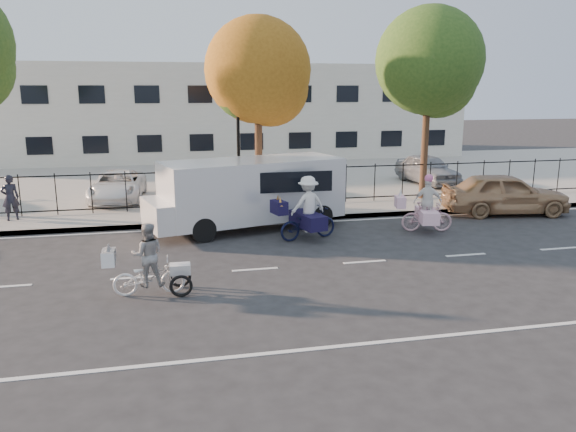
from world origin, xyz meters
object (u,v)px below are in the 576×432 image
object	(u,v)px
unicorn_bike	(426,211)
bull_bike	(307,214)
lamppost	(238,129)
zebra_trike	(149,267)
lot_car_c	(230,178)
gold_sedan	(505,193)
lot_car_d	(427,169)
pedestrian	(10,198)
lot_car_b	(118,185)
white_van	(249,191)

from	to	relation	value
unicorn_bike	bull_bike	xyz separation A→B (m)	(-4.01, -0.07, 0.09)
lamppost	zebra_trike	bearing A→B (deg)	-111.20
lot_car_c	gold_sedan	bearing A→B (deg)	-36.14
gold_sedan	lot_car_d	distance (m)	6.07
unicorn_bike	lamppost	bearing A→B (deg)	66.35
zebra_trike	unicorn_bike	world-z (taller)	unicorn_bike
lamppost	pedestrian	distance (m)	8.17
pedestrian	unicorn_bike	bearing A→B (deg)	143.04
gold_sedan	unicorn_bike	bearing A→B (deg)	123.01
pedestrian	lot_car_d	distance (m)	17.75
gold_sedan	lot_car_b	world-z (taller)	gold_sedan
lot_car_b	lot_car_c	world-z (taller)	lot_car_c
zebra_trike	lot_car_c	world-z (taller)	zebra_trike
white_van	gold_sedan	distance (m)	9.57
gold_sedan	pedestrian	world-z (taller)	pedestrian
lot_car_b	zebra_trike	bearing A→B (deg)	-78.70
white_van	gold_sedan	world-z (taller)	white_van
bull_bike	lot_car_d	xyz separation A→B (m)	(7.88, 7.95, 0.04)
bull_bike	lot_car_d	bearing A→B (deg)	-59.34
unicorn_bike	lot_car_b	world-z (taller)	unicorn_bike
zebra_trike	lot_car_d	world-z (taller)	zebra_trike
zebra_trike	white_van	xyz separation A→B (m)	(3.14, 5.66, 0.62)
unicorn_bike	white_van	bearing A→B (deg)	85.50
lamppost	unicorn_bike	size ratio (longest dim) A/B	2.25
pedestrian	lamppost	bearing A→B (deg)	160.61
white_van	lamppost	bearing A→B (deg)	75.65
lamppost	zebra_trike	xyz separation A→B (m)	(-3.12, -8.04, -2.47)
bull_bike	lot_car_d	distance (m)	11.20
gold_sedan	lot_car_c	xyz separation A→B (m)	(-9.58, 5.54, 0.03)
white_van	lot_car_c	xyz separation A→B (m)	(-0.02, 5.62, -0.46)
lot_car_c	lot_car_d	world-z (taller)	lot_car_d
bull_bike	lot_car_b	xyz separation A→B (m)	(-6.12, 6.93, -0.05)
lot_car_b	lot_car_d	distance (m)	14.04
gold_sedan	pedestrian	distance (m)	17.58
bull_bike	gold_sedan	bearing A→B (deg)	-91.41
zebra_trike	white_van	world-z (taller)	white_van
gold_sedan	lot_car_d	world-z (taller)	gold_sedan
zebra_trike	lot_car_d	distance (m)	17.24
zebra_trike	bull_bike	world-z (taller)	bull_bike
pedestrian	bull_bike	bearing A→B (deg)	136.31
white_van	lot_car_b	xyz separation A→B (m)	(-4.59, 5.14, -0.53)
lamppost	lot_car_b	bearing A→B (deg)	148.93
white_van	lot_car_d	size ratio (longest dim) A/B	1.72
gold_sedan	pedestrian	bearing A→B (deg)	91.87
gold_sedan	lot_car_d	xyz separation A→B (m)	(-0.15, 6.07, 0.06)
pedestrian	lot_car_c	xyz separation A→B (m)	(7.87, 3.41, -0.14)
lot_car_c	pedestrian	bearing A→B (deg)	-162.68
lot_car_c	lot_car_d	bearing A→B (deg)	-2.88
pedestrian	lot_car_b	world-z (taller)	pedestrian
bull_bike	lot_car_c	distance (m)	7.58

